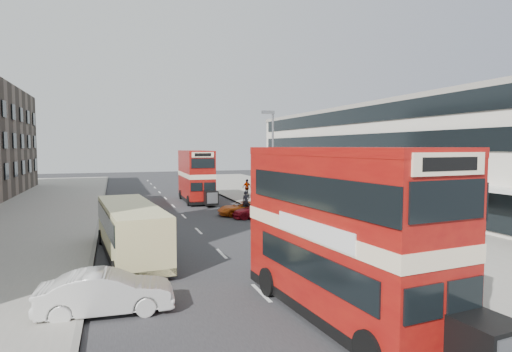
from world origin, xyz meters
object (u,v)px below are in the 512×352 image
object	(u,v)px
cyclist	(246,208)
pedestrian_far	(247,187)
street_lamp	(272,154)
coach	(131,229)
car_right_b	(242,208)
bus_main	(341,232)
pedestrian_near	(296,206)
car_right_a	(259,210)
car_left_front	(107,292)
bus_second	(196,176)

from	to	relation	value
cyclist	pedestrian_far	bearing A→B (deg)	79.68
street_lamp	coach	distance (m)	14.65
coach	car_right_b	size ratio (longest dim) A/B	2.37
bus_main	car_right_b	xyz separation A→B (m)	(2.82, 19.86, -2.18)
car_right_b	pedestrian_far	world-z (taller)	pedestrian_far
cyclist	pedestrian_near	bearing A→B (deg)	-35.87
car_right_b	pedestrian_near	xyz separation A→B (m)	(3.10, -3.29, 0.49)
bus_main	coach	world-z (taller)	bus_main
car_right_a	street_lamp	bearing A→B (deg)	122.70
bus_main	car_left_front	world-z (taller)	bus_main
street_lamp	cyclist	bearing A→B (deg)	164.97
street_lamp	car_right_a	xyz separation A→B (m)	(-1.27, -0.65, -4.20)
street_lamp	cyclist	world-z (taller)	street_lamp
car_left_front	street_lamp	bearing A→B (deg)	-33.23
coach	car_right_b	distance (m)	13.53
car_right_b	cyclist	distance (m)	0.53
car_left_front	bus_main	bearing A→B (deg)	-107.84
coach	pedestrian_far	size ratio (longest dim) A/B	5.21
car_right_b	coach	bearing A→B (deg)	-41.94
street_lamp	car_right_b	size ratio (longest dim) A/B	2.08
coach	car_right_b	bearing A→B (deg)	43.57
bus_second	car_right_a	world-z (taller)	bus_second
street_lamp	bus_second	size ratio (longest dim) A/B	0.92
bus_second	pedestrian_near	xyz separation A→B (m)	(5.01, -12.58, -1.51)
car_left_front	car_right_b	xyz separation A→B (m)	(9.79, 17.20, -0.15)
cyclist	car_right_a	bearing A→B (deg)	-52.78
car_right_a	pedestrian_near	world-z (taller)	pedestrian_near
car_left_front	car_right_b	bearing A→B (deg)	-26.63
street_lamp	car_right_b	bearing A→B (deg)	154.04
car_left_front	car_right_b	size ratio (longest dim) A/B	1.08
bus_main	pedestrian_far	world-z (taller)	bus_main
street_lamp	car_left_front	distance (m)	20.49
bus_main	car_right_a	xyz separation A→B (m)	(3.63, 18.20, -2.14)
street_lamp	pedestrian_near	bearing A→B (deg)	-65.75
car_right_a	pedestrian_far	world-z (taller)	pedestrian_far
coach	street_lamp	bearing A→B (deg)	34.55
car_left_front	car_right_a	xyz separation A→B (m)	(10.60, 15.54, -0.11)
car_right_a	pedestrian_far	size ratio (longest dim) A/B	2.27
coach	pedestrian_near	distance (m)	13.78
car_left_front	pedestrian_near	size ratio (longest dim) A/B	2.38
coach	pedestrian_near	xyz separation A→B (m)	(11.88, 6.97, -0.38)
car_left_front	pedestrian_near	xyz separation A→B (m)	(12.89, 13.92, 0.34)
pedestrian_far	cyclist	world-z (taller)	cyclist
coach	cyclist	xyz separation A→B (m)	(8.93, 9.77, -0.76)
street_lamp	cyclist	xyz separation A→B (m)	(-1.93, 0.52, -4.13)
coach	pedestrian_far	world-z (taller)	coach
street_lamp	pedestrian_near	world-z (taller)	street_lamp
street_lamp	cyclist	size ratio (longest dim) A/B	4.16
bus_second	pedestrian_far	bearing A→B (deg)	-161.02
street_lamp	car_left_front	world-z (taller)	street_lamp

